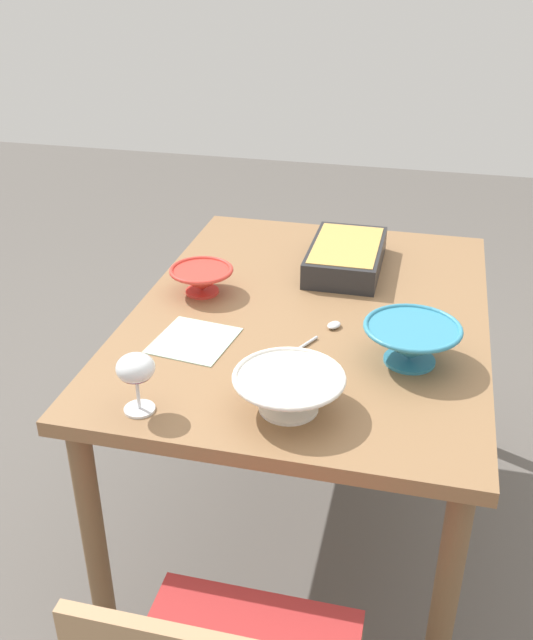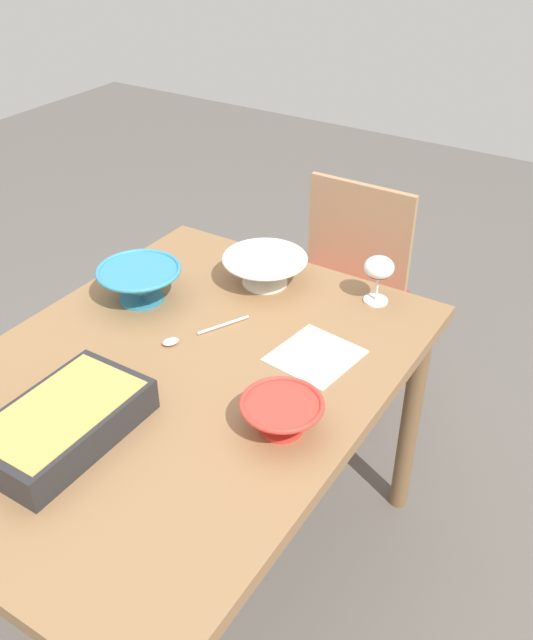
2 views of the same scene
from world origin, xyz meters
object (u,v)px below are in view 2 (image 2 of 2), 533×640
(chair, at_px, (341,288))
(mixing_bowl, at_px, (140,282))
(wine_glass, at_px, (379,270))
(casserole_dish, at_px, (63,421))
(napkin, at_px, (315,356))
(small_bowl, at_px, (282,414))
(serving_bowl, at_px, (265,269))
(serving_spoon, at_px, (189,336))
(dining_table, at_px, (176,399))

(chair, bearing_deg, mixing_bowl, 162.89)
(wine_glass, relative_size, casserole_dish, 0.38)
(wine_glass, bearing_deg, napkin, 176.50)
(casserole_dish, xyz_separation_m, napkin, (0.54, -0.31, -0.04))
(casserole_dish, xyz_separation_m, small_bowl, (0.27, -0.38, 0.00))
(chair, relative_size, wine_glass, 6.05)
(wine_glass, height_order, serving_bowl, wine_glass)
(chair, distance_m, serving_bowl, 0.63)
(wine_glass, height_order, mixing_bowl, wine_glass)
(serving_bowl, bearing_deg, casserole_dish, 178.73)
(mixing_bowl, xyz_separation_m, napkin, (0.03, -0.54, -0.05))
(mixing_bowl, bearing_deg, serving_bowl, -43.30)
(wine_glass, distance_m, mixing_bowl, 0.66)
(small_bowl, bearing_deg, serving_spoon, 66.42)
(small_bowl, height_order, napkin, small_bowl)
(casserole_dish, relative_size, small_bowl, 1.99)
(wine_glass, relative_size, small_bowl, 0.76)
(dining_table, bearing_deg, mixing_bowl, 53.13)
(serving_bowl, xyz_separation_m, serving_spoon, (-0.34, 0.02, -0.04))
(wine_glass, height_order, small_bowl, wine_glass)
(mixing_bowl, height_order, napkin, mixing_bowl)
(dining_table, bearing_deg, napkin, -47.31)
(chair, height_order, serving_bowl, serving_bowl)
(dining_table, height_order, casserole_dish, casserole_dish)
(dining_table, bearing_deg, chair, 2.22)
(serving_bowl, bearing_deg, serving_spoon, 177.03)
(napkin, bearing_deg, serving_spoon, 108.48)
(casserole_dish, bearing_deg, mixing_bowl, 24.11)
(small_bowl, height_order, serving_bowl, serving_bowl)
(dining_table, distance_m, small_bowl, 0.35)
(wine_glass, relative_size, mixing_bowl, 0.59)
(chair, xyz_separation_m, napkin, (-0.76, -0.30, 0.29))
(chair, bearing_deg, small_bowl, -160.64)
(chair, distance_m, small_bowl, 1.15)
(wine_glass, bearing_deg, dining_table, 153.31)
(casserole_dish, height_order, napkin, casserole_dish)
(napkin, bearing_deg, small_bowl, -166.44)
(wine_glass, height_order, serving_spoon, wine_glass)
(wine_glass, distance_m, serving_spoon, 0.54)
(chair, xyz_separation_m, casserole_dish, (-1.30, 0.02, 0.34))
(napkin, bearing_deg, dining_table, 132.69)
(chair, height_order, napkin, chair)
(mixing_bowl, xyz_separation_m, serving_spoon, (-0.08, -0.23, -0.05))
(chair, height_order, wine_glass, wine_glass)
(wine_glass, bearing_deg, small_bowl, -175.50)
(dining_table, distance_m, wine_glass, 0.65)
(serving_spoon, bearing_deg, serving_bowl, -2.97)
(dining_table, relative_size, chair, 1.53)
(mixing_bowl, relative_size, serving_bowl, 0.96)
(wine_glass, bearing_deg, chair, 35.26)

